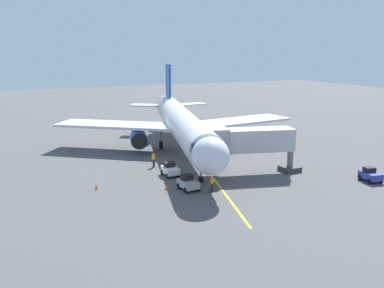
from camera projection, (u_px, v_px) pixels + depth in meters
The scene contains 11 objects.
ground_plane at pixel (190, 151), 58.61m from camera, with size 220.00×220.00×0.00m, color #4C4C4F.
apron_lead_in_line at pixel (202, 163), 52.41m from camera, with size 0.24×40.00×0.01m, color yellow.
airplane at pixel (182, 124), 57.09m from camera, with size 33.45×39.61×11.50m.
jet_bridge at pixel (244, 141), 47.17m from camera, with size 11.44×5.66×5.40m.
ground_crew_marshaller at pixel (212, 184), 41.50m from camera, with size 0.46×0.46×1.71m.
ground_crew_wing_walker at pixel (154, 160), 50.50m from camera, with size 0.39×0.47×1.71m.
tug_near_nose at pixel (188, 183), 42.26m from camera, with size 1.63×2.36×1.50m.
tug_portside at pixel (370, 175), 45.03m from camera, with size 1.91×2.53×1.50m.
tug_starboard_side at pixel (170, 170), 47.01m from camera, with size 1.61×2.34×1.50m.
safety_cone_nose_left at pixel (96, 187), 42.46m from camera, with size 0.32×0.32×0.55m, color #F2590F.
safety_cone_nose_right at pixel (166, 187), 42.45m from camera, with size 0.32×0.32×0.55m, color #F2590F.
Camera 1 is at (24.56, 51.43, 13.70)m, focal length 39.43 mm.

